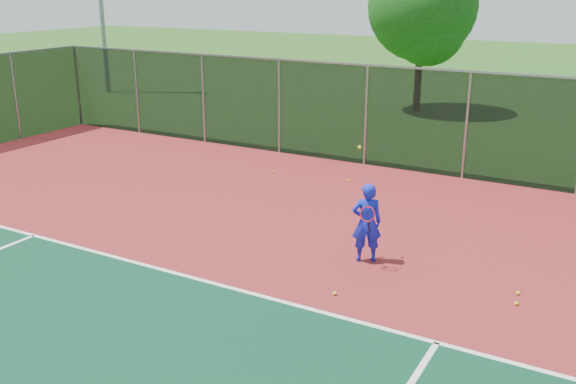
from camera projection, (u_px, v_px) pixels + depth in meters
name	position (u px, v px, depth m)	size (l,w,h in m)	color
court_apron	(291.00, 340.00, 9.93)	(30.00, 20.00, 0.02)	maroon
fence_back	(467.00, 124.00, 17.74)	(30.00, 0.06, 3.03)	black
tennis_player	(367.00, 222.00, 12.53)	(0.70, 0.73, 2.30)	#1520CC
practice_ball_0	(516.00, 303.00, 10.98)	(0.07, 0.07, 0.07)	yellow
practice_ball_1	(272.00, 172.00, 18.67)	(0.07, 0.07, 0.07)	yellow
practice_ball_2	(518.00, 293.00, 11.35)	(0.07, 0.07, 0.07)	yellow
practice_ball_3	(335.00, 293.00, 11.34)	(0.07, 0.07, 0.07)	yellow
practice_ball_4	(349.00, 180.00, 17.86)	(0.07, 0.07, 0.07)	yellow
tree_back_left	(424.00, 12.00, 26.53)	(4.54, 4.54, 6.67)	#341E13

